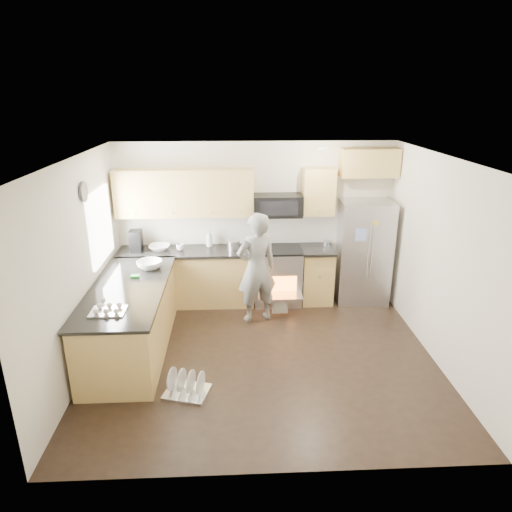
{
  "coord_description": "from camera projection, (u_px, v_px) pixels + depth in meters",
  "views": [
    {
      "loc": [
        -0.34,
        -5.27,
        3.33
      ],
      "look_at": [
        -0.06,
        0.5,
        1.24
      ],
      "focal_mm": 32.0,
      "sensor_mm": 36.0,
      "label": 1
    }
  ],
  "objects": [
    {
      "name": "room_shell",
      "position": [
        260.0,
        236.0,
        5.54
      ],
      "size": [
        4.54,
        4.04,
        2.62
      ],
      "color": "silver",
      "rests_on": "ground"
    },
    {
      "name": "ground",
      "position": [
        262.0,
        356.0,
        6.1
      ],
      "size": [
        4.5,
        4.5,
        0.0
      ],
      "primitive_type": "plane",
      "color": "black",
      "rests_on": "ground"
    },
    {
      "name": "refrigerator",
      "position": [
        364.0,
        252.0,
        7.49
      ],
      "size": [
        0.87,
        0.7,
        1.69
      ],
      "rotation": [
        0.0,
        0.0,
        -0.08
      ],
      "color": "#B7B7BC",
      "rests_on": "ground"
    },
    {
      "name": "person",
      "position": [
        257.0,
        268.0,
        6.78
      ],
      "size": [
        0.72,
        0.59,
        1.7
      ],
      "primitive_type": "imported",
      "rotation": [
        0.0,
        0.0,
        3.49
      ],
      "color": "gray",
      "rests_on": "ground"
    },
    {
      "name": "stove_range",
      "position": [
        277.0,
        263.0,
        7.47
      ],
      "size": [
        0.76,
        0.97,
        1.79
      ],
      "color": "#B7B7BC",
      "rests_on": "ground"
    },
    {
      "name": "back_cabinet_run",
      "position": [
        220.0,
        246.0,
        7.38
      ],
      "size": [
        4.45,
        0.64,
        2.5
      ],
      "color": "tan",
      "rests_on": "ground"
    },
    {
      "name": "dish_rack",
      "position": [
        187.0,
        387.0,
        5.31
      ],
      "size": [
        0.58,
        0.51,
        0.31
      ],
      "rotation": [
        0.0,
        0.0,
        -0.27
      ],
      "color": "#B7B7BC",
      "rests_on": "ground"
    },
    {
      "name": "peninsula",
      "position": [
        131.0,
        319.0,
        6.1
      ],
      "size": [
        0.96,
        2.36,
        1.04
      ],
      "color": "tan",
      "rests_on": "ground"
    }
  ]
}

